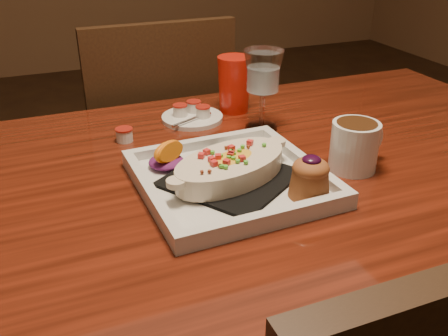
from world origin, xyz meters
name	(u,v)px	position (x,y,z in m)	size (l,w,h in m)	color
table	(239,222)	(0.00, 0.00, 0.65)	(1.50, 0.90, 0.75)	maroon
chair_far	(157,156)	(0.00, 0.63, 0.51)	(0.42, 0.42, 0.93)	black
plate	(236,173)	(-0.02, -0.03, 0.78)	(0.32, 0.32, 0.08)	silver
coffee_mug	(356,144)	(0.21, -0.05, 0.80)	(0.12, 0.09, 0.09)	silver
goblet	(263,76)	(0.13, 0.18, 0.87)	(0.08, 0.08, 0.17)	silver
saucer	(192,115)	(0.01, 0.29, 0.76)	(0.14, 0.14, 0.09)	silver
creamer_loose	(124,135)	(-0.16, 0.24, 0.76)	(0.04, 0.04, 0.03)	silver
red_tumbler	(234,84)	(0.12, 0.31, 0.82)	(0.08, 0.08, 0.13)	red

